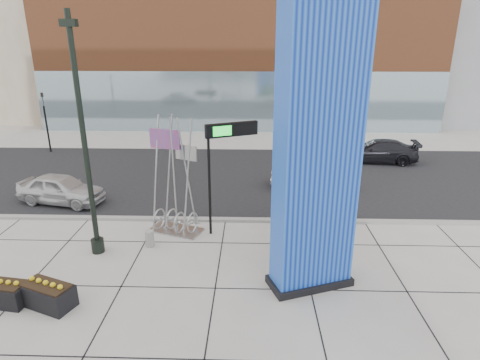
{
  "coord_description": "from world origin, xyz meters",
  "views": [
    {
      "loc": [
        2.11,
        -11.78,
        7.41
      ],
      "look_at": [
        1.69,
        2.0,
        2.59
      ],
      "focal_mm": 30.0,
      "sensor_mm": 36.0,
      "label": 1
    }
  ],
  "objects_px": {
    "concrete_bollard": "(150,239)",
    "overhead_street_sign": "(229,141)",
    "lamp_post": "(87,164)",
    "public_art_sculpture": "(175,202)",
    "car_silver_mid": "(311,176)",
    "blue_pylon": "(317,159)",
    "car_white_west": "(61,189)"
  },
  "relations": [
    {
      "from": "concrete_bollard",
      "to": "overhead_street_sign",
      "type": "xyz_separation_m",
      "value": [
        2.96,
        1.12,
        3.51
      ]
    },
    {
      "from": "lamp_post",
      "to": "public_art_sculpture",
      "type": "relative_size",
      "value": 1.74
    },
    {
      "from": "concrete_bollard",
      "to": "overhead_street_sign",
      "type": "relative_size",
      "value": 0.14
    },
    {
      "from": "lamp_post",
      "to": "car_silver_mid",
      "type": "height_order",
      "value": "lamp_post"
    },
    {
      "from": "concrete_bollard",
      "to": "car_silver_mid",
      "type": "bearing_deg",
      "value": 43.1
    },
    {
      "from": "overhead_street_sign",
      "to": "blue_pylon",
      "type": "bearing_deg",
      "value": -76.2
    },
    {
      "from": "concrete_bollard",
      "to": "public_art_sculpture",
      "type": "bearing_deg",
      "value": 59.73
    },
    {
      "from": "lamp_post",
      "to": "car_silver_mid",
      "type": "bearing_deg",
      "value": 38.6
    },
    {
      "from": "public_art_sculpture",
      "to": "overhead_street_sign",
      "type": "height_order",
      "value": "public_art_sculpture"
    },
    {
      "from": "lamp_post",
      "to": "car_white_west",
      "type": "bearing_deg",
      "value": 126.64
    },
    {
      "from": "car_white_west",
      "to": "concrete_bollard",
      "type": "bearing_deg",
      "value": -115.66
    },
    {
      "from": "overhead_street_sign",
      "to": "car_silver_mid",
      "type": "relative_size",
      "value": 1.07
    },
    {
      "from": "lamp_post",
      "to": "public_art_sculpture",
      "type": "xyz_separation_m",
      "value": [
        2.58,
        1.81,
        -2.15
      ]
    },
    {
      "from": "car_white_west",
      "to": "overhead_street_sign",
      "type": "bearing_deg",
      "value": -97.55
    },
    {
      "from": "blue_pylon",
      "to": "car_white_west",
      "type": "bearing_deg",
      "value": 129.23
    },
    {
      "from": "car_white_west",
      "to": "blue_pylon",
      "type": "bearing_deg",
      "value": -107.92
    },
    {
      "from": "blue_pylon",
      "to": "car_silver_mid",
      "type": "bearing_deg",
      "value": 61.69
    },
    {
      "from": "public_art_sculpture",
      "to": "blue_pylon",
      "type": "bearing_deg",
      "value": -16.09
    },
    {
      "from": "public_art_sculpture",
      "to": "car_white_west",
      "type": "distance_m",
      "value": 6.66
    },
    {
      "from": "car_white_west",
      "to": "public_art_sculpture",
      "type": "bearing_deg",
      "value": -102.43
    },
    {
      "from": "lamp_post",
      "to": "overhead_street_sign",
      "type": "relative_size",
      "value": 1.87
    },
    {
      "from": "lamp_post",
      "to": "car_white_west",
      "type": "distance_m",
      "value": 6.35
    },
    {
      "from": "blue_pylon",
      "to": "concrete_bollard",
      "type": "height_order",
      "value": "blue_pylon"
    },
    {
      "from": "public_art_sculpture",
      "to": "overhead_street_sign",
      "type": "relative_size",
      "value": 1.07
    },
    {
      "from": "public_art_sculpture",
      "to": "lamp_post",
      "type": "bearing_deg",
      "value": -124.65
    },
    {
      "from": "lamp_post",
      "to": "overhead_street_sign",
      "type": "distance_m",
      "value": 5.05
    },
    {
      "from": "public_art_sculpture",
      "to": "concrete_bollard",
      "type": "relative_size",
      "value": 7.52
    },
    {
      "from": "overhead_street_sign",
      "to": "car_silver_mid",
      "type": "xyz_separation_m",
      "value": [
        4.0,
        5.39,
        -3.14
      ]
    },
    {
      "from": "lamp_post",
      "to": "overhead_street_sign",
      "type": "bearing_deg",
      "value": 18.66
    },
    {
      "from": "overhead_street_sign",
      "to": "car_white_west",
      "type": "relative_size",
      "value": 1.08
    },
    {
      "from": "blue_pylon",
      "to": "car_silver_mid",
      "type": "relative_size",
      "value": 2.07
    },
    {
      "from": "blue_pylon",
      "to": "lamp_post",
      "type": "bearing_deg",
      "value": 146.0
    }
  ]
}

